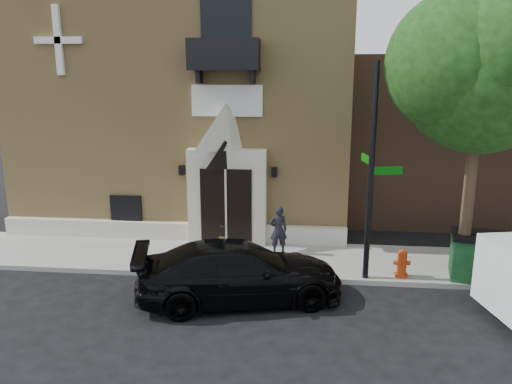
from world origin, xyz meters
The scene contains 10 objects.
ground centered at (0.00, 0.00, 0.00)m, with size 120.00×120.00×0.00m, color black.
sidewalk centered at (1.00, 1.50, 0.07)m, with size 42.00×3.00×0.15m, color gray.
church centered at (-2.99, 7.95, 4.63)m, with size 12.20×11.01×9.30m.
street_tree_left centered at (6.03, 0.35, 5.87)m, with size 4.97×4.38×7.77m.
black_sedan centered at (-0.06, -1.24, 0.77)m, with size 2.17×5.33×1.55m, color black.
street_sign centered at (3.35, 0.23, 3.15)m, with size 1.04×0.94×5.95m.
fire_hydrant centered at (4.36, 0.39, 0.55)m, with size 0.47×0.37×0.82m.
dumpster centered at (6.71, 0.45, 0.81)m, with size 2.19×1.50×1.31m.
planter centered at (-1.11, 2.61, 0.51)m, with size 0.64×0.56×0.71m, color #5B6F2E.
pedestrian_near centered at (0.77, 1.88, 0.93)m, with size 0.57×0.37×1.56m, color black.
Camera 1 is at (1.61, -13.17, 5.87)m, focal length 35.00 mm.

